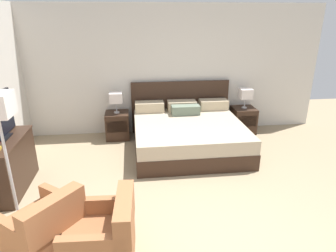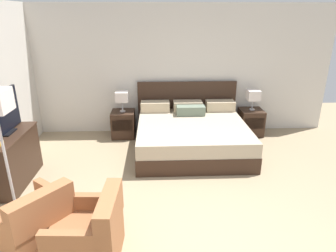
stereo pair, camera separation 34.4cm
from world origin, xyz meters
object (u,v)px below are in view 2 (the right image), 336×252
Objects in this scene: nightstand_right at (251,122)px; table_lamp_right at (253,95)px; bed at (191,134)px; nightstand_left at (123,124)px; armchair_companion at (89,236)px; table_lamp_left at (122,97)px; tv at (3,114)px; dresser at (9,159)px; armchair_by_window at (33,225)px.

table_lamp_right reaches higher than nightstand_right.
nightstand_right is at bearing 26.51° from bed.
nightstand_left is at bearing 153.50° from bed.
nightstand_left is 0.70× the size of armchair_companion.
table_lamp_left is at bearing 179.97° from nightstand_right.
armchair_companion is at bearing -48.28° from tv.
table_lamp_left is 2.35m from dresser.
table_lamp_left is 2.26m from tv.
tv reaches higher than nightstand_left.
bed is at bearing 63.19° from armchair_companion.
tv is at bearing 131.72° from armchair_companion.
table_lamp_left is at bearing 180.00° from table_lamp_right.
bed reaches higher than armchair_companion.
armchair_by_window is at bearing -136.56° from nightstand_right.
dresser is (-2.81, -1.10, 0.10)m from bed.
dresser is at bearing -130.17° from table_lamp_left.
bed is 1.48m from nightstand_right.
armchair_companion reaches higher than nightstand_right.
nightstand_right is 4.54m from armchair_by_window.
table_lamp_left is (0.00, 0.00, 0.57)m from nightstand_left.
nightstand_right is 0.57m from table_lamp_right.
nightstand_right is (2.64, 0.00, 0.00)m from nightstand_left.
dresser is (-1.49, -1.76, 0.13)m from nightstand_left.
nightstand_right is 0.70× the size of armchair_companion.
tv reaches higher than table_lamp_left.
bed is at bearing -153.44° from table_lamp_right.
tv is (-4.12, -1.69, 0.80)m from nightstand_right.
table_lamp_right is 0.45× the size of tv.
table_lamp_right is at bearing 51.27° from armchair_companion.
armchair_companion is at bearing -90.44° from nightstand_left.
tv is (-4.12, -1.69, 0.23)m from table_lamp_right.
armchair_by_window is at bearing -136.55° from table_lamp_right.
table_lamp_left is (-1.32, 0.66, 0.54)m from bed.
dresser is 1.18× the size of armchair_by_window.
dresser is at bearing 121.53° from armchair_by_window.
table_lamp_left is at bearing 78.18° from armchair_by_window.
table_lamp_left is 1.00× the size of table_lamp_right.
armchair_companion is (-0.03, -3.32, 0.02)m from nightstand_left.
table_lamp_left is at bearing 90.00° from nightstand_left.
table_lamp_left reaches higher than armchair_by_window.
tv is (-1.48, -1.69, 0.80)m from nightstand_left.
dresser is at bearing -92.02° from tv.
armchair_by_window is at bearing -101.83° from nightstand_left.
dresser is at bearing -156.89° from table_lamp_right.
armchair_companion is at bearing -90.44° from table_lamp_left.
nightstand_left is at bearing 48.65° from tv.
dresser is 1.24× the size of tv.
bed reaches higher than armchair_by_window.
table_lamp_right is at bearing 22.26° from tv.
armchair_companion is (-2.67, -3.32, -0.55)m from table_lamp_right.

